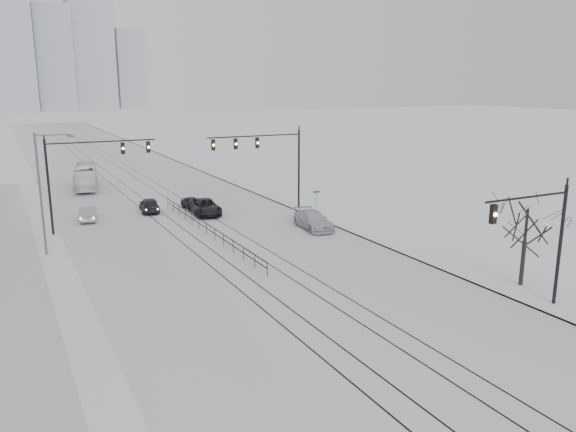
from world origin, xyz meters
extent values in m
plane|color=silver|center=(0.00, 0.00, 0.00)|extent=(500.00, 500.00, 0.00)
cube|color=silver|center=(0.00, 60.00, 0.01)|extent=(22.00, 260.00, 0.02)
cube|color=silver|center=(13.50, 60.00, 0.08)|extent=(5.00, 260.00, 0.16)
cube|color=gray|center=(11.05, 60.00, 0.06)|extent=(0.10, 260.00, 0.12)
cube|color=black|center=(-2.60, 40.00, 0.02)|extent=(0.10, 180.00, 0.01)
cube|color=black|center=(-1.20, 40.00, 0.02)|extent=(0.10, 180.00, 0.01)
cube|color=black|center=(1.20, 40.00, 0.02)|extent=(0.10, 180.00, 0.01)
cube|color=black|center=(2.60, 40.00, 0.02)|extent=(0.10, 180.00, 0.01)
cube|color=#A2A8B1|center=(-8.00, 268.00, 36.00)|extent=(22.00, 22.00, 72.00)
cube|color=#A2A8B1|center=(12.00, 276.00, 24.00)|extent=(16.00, 16.00, 48.00)
cube|color=#A2A8B1|center=(30.00, 284.00, 32.00)|extent=(20.00, 20.00, 64.00)
cube|color=#A2A8B1|center=(50.00, 292.00, 20.00)|extent=(14.00, 14.00, 40.00)
cylinder|color=black|center=(12.40, 6.00, 3.50)|extent=(0.20, 0.20, 7.00)
cylinder|color=black|center=(9.40, 6.00, 6.60)|extent=(6.00, 0.12, 0.12)
cube|color=black|center=(7.00, 6.00, 5.95)|extent=(0.32, 0.24, 1.00)
sphere|color=orange|center=(7.00, 5.86, 5.95)|extent=(0.22, 0.22, 0.22)
cylinder|color=black|center=(11.50, 35.00, 4.00)|extent=(0.20, 0.20, 8.00)
cylinder|color=black|center=(6.75, 35.00, 7.60)|extent=(9.50, 0.12, 0.12)
cube|color=black|center=(2.60, 35.00, 6.95)|extent=(0.32, 0.24, 1.00)
sphere|color=orange|center=(2.60, 34.86, 6.95)|extent=(0.22, 0.22, 0.22)
cube|color=black|center=(4.80, 35.00, 6.95)|extent=(0.32, 0.24, 1.00)
sphere|color=orange|center=(4.80, 34.86, 6.95)|extent=(0.22, 0.22, 0.22)
cube|color=black|center=(7.00, 35.00, 6.95)|extent=(0.32, 0.24, 1.00)
sphere|color=orange|center=(7.00, 34.86, 6.95)|extent=(0.22, 0.22, 0.22)
cylinder|color=black|center=(-11.50, 36.00, 4.00)|extent=(0.20, 0.20, 8.00)
cylinder|color=black|center=(-7.00, 36.00, 7.60)|extent=(9.00, 0.12, 0.12)
cube|color=black|center=(-3.10, 36.00, 6.95)|extent=(0.32, 0.24, 1.00)
sphere|color=orange|center=(-3.10, 35.86, 6.95)|extent=(0.22, 0.22, 0.22)
cube|color=black|center=(-5.30, 36.00, 6.95)|extent=(0.32, 0.24, 1.00)
sphere|color=orange|center=(-5.30, 35.86, 6.95)|extent=(0.22, 0.22, 0.22)
cylinder|color=#595B60|center=(-12.50, 30.00, 4.50)|extent=(0.16, 0.16, 9.00)
cylinder|color=#595B60|center=(-11.30, 30.00, 8.80)|extent=(2.40, 0.10, 0.10)
cube|color=#595B60|center=(-10.10, 30.00, 8.65)|extent=(0.50, 0.25, 0.18)
cylinder|color=black|center=(13.20, 9.00, 1.50)|extent=(0.26, 0.26, 3.00)
cylinder|color=black|center=(13.20, 9.00, 3.75)|extent=(0.18, 0.18, 2.50)
cube|color=black|center=(0.00, 30.00, 0.95)|extent=(0.06, 24.00, 0.06)
cube|color=black|center=(0.00, 30.00, 0.55)|extent=(0.06, 24.00, 0.06)
cylinder|color=#595B60|center=(11.80, 32.00, 1.20)|extent=(0.06, 0.06, 2.40)
cube|color=#0C4C19|center=(11.80, 32.00, 2.30)|extent=(0.70, 0.04, 0.18)
imported|color=black|center=(-2.18, 40.78, 0.72)|extent=(2.23, 4.42, 1.44)
imported|color=#96999D|center=(-8.12, 39.74, 0.66)|extent=(2.10, 4.17, 1.31)
imported|color=black|center=(2.36, 37.23, 0.74)|extent=(3.04, 5.59, 1.49)
imported|color=silver|center=(8.94, 27.56, 0.76)|extent=(2.57, 5.40, 1.52)
imported|color=black|center=(2.04, 39.98, 0.62)|extent=(1.85, 3.78, 1.24)
imported|color=white|center=(-5.84, 57.26, 1.43)|extent=(4.05, 10.51, 2.86)
camera|label=1|loc=(-14.82, -13.74, 12.29)|focal=35.00mm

